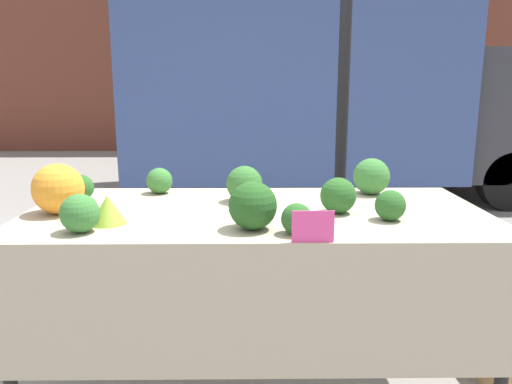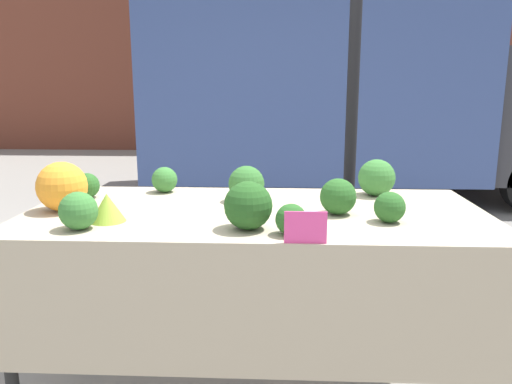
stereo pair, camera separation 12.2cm
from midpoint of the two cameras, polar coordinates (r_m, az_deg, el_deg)
name	(u,v)px [view 2 (the right image)]	position (r m, az deg, el deg)	size (l,w,h in m)	color
tent_pole	(352,98)	(3.02, 12.13, 10.41)	(0.07, 0.07, 2.68)	black
parked_truck	(346,95)	(6.55, 10.83, 10.80)	(5.18, 2.17, 2.41)	#384C84
market_table	(255,238)	(2.13, 1.56, -5.26)	(1.98, 0.94, 0.89)	tan
orange_cauliflower	(62,187)	(2.27, -19.87, 0.59)	(0.21, 0.21, 0.21)	orange
romanesco_head	(107,208)	(2.05, -15.01, -1.74)	(0.14, 0.14, 0.11)	#93B238
broccoli_head_0	(338,197)	(2.12, 11.00, -0.52)	(0.15, 0.15, 0.15)	#285B23
broccoli_head_1	(78,211)	(1.96, -17.97, -2.07)	(0.14, 0.14, 0.14)	#387533
broccoli_head_2	(248,206)	(1.86, 0.98, -1.57)	(0.18, 0.18, 0.18)	#23511E
broccoli_head_3	(87,186)	(2.50, -17.46, 0.70)	(0.12, 0.12, 0.12)	#285B23
broccoli_head_4	(165,180)	(2.55, -9.07, 1.39)	(0.13, 0.13, 0.13)	#387533
broccoli_head_5	(390,207)	(2.05, 16.69, -1.69)	(0.12, 0.12, 0.12)	#285B23
broccoli_head_6	(246,184)	(2.31, 0.41, 0.93)	(0.17, 0.17, 0.17)	#336B2D
broccoli_head_7	(377,178)	(2.52, 14.98, 1.59)	(0.18, 0.18, 0.18)	#387533
broccoli_head_8	(291,219)	(1.81, 5.97, -3.15)	(0.12, 0.12, 0.12)	#285B23
price_sign	(306,228)	(1.72, 7.71, -4.06)	(0.15, 0.01, 0.11)	#EF4793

